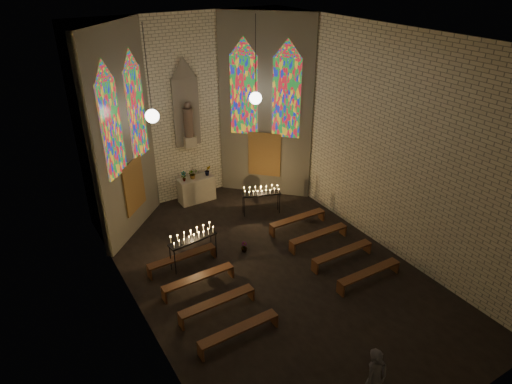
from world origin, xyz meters
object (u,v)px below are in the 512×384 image
visitor (375,379)px  votive_stand_left (193,237)px  votive_stand_right (261,192)px  altar (197,189)px  aisle_flower_pot (244,247)px

visitor → votive_stand_left: bearing=94.1°
votive_stand_left → visitor: 6.80m
votive_stand_left → votive_stand_right: (3.47, 1.56, -0.09)m
votive_stand_left → visitor: size_ratio=1.01×
altar → votive_stand_right: size_ratio=0.95×
altar → votive_stand_left: bearing=-116.1°
altar → votive_stand_right: 2.76m
aisle_flower_pot → visitor: 6.48m
aisle_flower_pot → visitor: bearing=-94.7°
votive_stand_right → visitor: bearing=-85.8°
votive_stand_right → aisle_flower_pot: bearing=-114.6°
altar → votive_stand_right: bearing=-52.9°
aisle_flower_pot → votive_stand_left: bearing=170.7°
visitor → altar: bearing=80.7°
votive_stand_right → visitor: 8.58m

